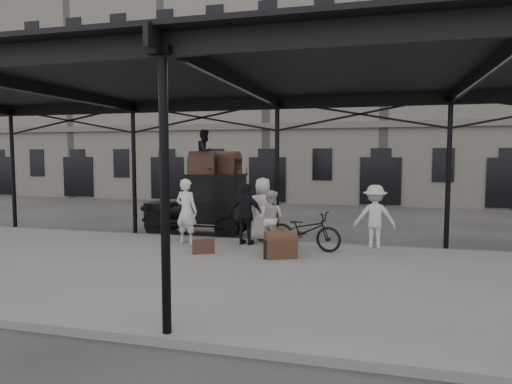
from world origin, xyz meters
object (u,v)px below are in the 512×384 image
porter_left (186,211)px  bicycle (305,230)px  taxi (208,202)px  porter_official (246,214)px  steamer_trunk_roof_near (202,165)px  steamer_trunk_platform (280,246)px

porter_left → bicycle: bearing=-169.7°
taxi → porter_official: size_ratio=1.98×
taxi → bicycle: taxi is taller
porter_left → bicycle: size_ratio=0.94×
steamer_trunk_roof_near → taxi: bearing=62.4°
porter_left → steamer_trunk_roof_near: size_ratio=2.21×
steamer_trunk_roof_near → steamer_trunk_platform: (3.42, -3.13, -2.06)m
steamer_trunk_roof_near → bicycle: bearing=-36.8°
bicycle → steamer_trunk_roof_near: (-3.89, 2.00, 1.80)m
porter_left → bicycle: porter_left is taller
bicycle → steamer_trunk_roof_near: size_ratio=2.36×
porter_left → steamer_trunk_platform: size_ratio=2.43×
taxi → bicycle: bearing=-30.5°
taxi → steamer_trunk_roof_near: bearing=-108.1°
porter_left → porter_official: (1.82, 0.27, -0.07)m
porter_left → bicycle: (3.65, -0.04, -0.43)m
taxi → steamer_trunk_roof_near: steamer_trunk_roof_near is taller
porter_official → bicycle: (1.83, -0.31, -0.37)m
taxi → bicycle: size_ratio=1.73×
bicycle → steamer_trunk_platform: 1.25m
porter_left → porter_official: 1.84m
taxi → steamer_trunk_platform: 4.81m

